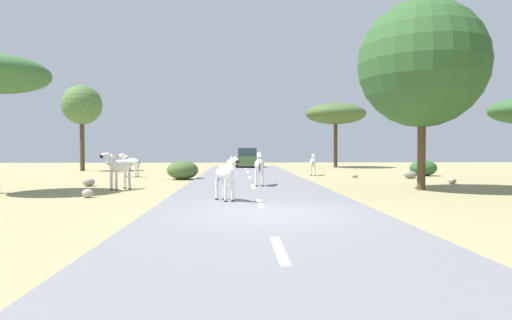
{
  "coord_description": "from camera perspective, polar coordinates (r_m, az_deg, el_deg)",
  "views": [
    {
      "loc": [
        -0.76,
        -10.92,
        1.64
      ],
      "look_at": [
        0.26,
        13.92,
        1.06
      ],
      "focal_mm": 30.85,
      "sensor_mm": 36.0,
      "label": 1
    }
  ],
  "objects": [
    {
      "name": "rock_1",
      "position": [
        23.07,
        24.06,
        -2.47
      ],
      "size": [
        0.4,
        0.4,
        0.31
      ],
      "primitive_type": "ellipsoid",
      "color": "#A89E8C",
      "rests_on": "ground_plane"
    },
    {
      "name": "zebra_2",
      "position": [
        28.25,
        7.4,
        -0.29
      ],
      "size": [
        0.56,
        1.48,
        1.41
      ],
      "rotation": [
        0.0,
        0.0,
        6.1
      ],
      "color": "silver",
      "rests_on": "ground_plane"
    },
    {
      "name": "rock_0",
      "position": [
        26.49,
        19.38,
        -1.81
      ],
      "size": [
        0.73,
        0.55,
        0.43
      ],
      "primitive_type": "ellipsoid",
      "color": "gray",
      "rests_on": "ground_plane"
    },
    {
      "name": "zebra_1",
      "position": [
        19.44,
        0.42,
        -0.67
      ],
      "size": [
        0.45,
        1.61,
        1.52
      ],
      "rotation": [
        0.0,
        0.0,
        6.25
      ],
      "color": "silver",
      "rests_on": "road"
    },
    {
      "name": "zebra_0",
      "position": [
        13.69,
        -3.93,
        -1.76
      ],
      "size": [
        0.9,
        1.4,
        1.43
      ],
      "rotation": [
        0.0,
        0.0,
        3.61
      ],
      "color": "silver",
      "rests_on": "road"
    },
    {
      "name": "tree_1",
      "position": [
        36.42,
        -21.65,
        6.59
      ],
      "size": [
        3.0,
        3.0,
        6.58
      ],
      "color": "#4C3823",
      "rests_on": "ground_plane"
    },
    {
      "name": "road",
      "position": [
        11.06,
        1.1,
        -7.06
      ],
      "size": [
        6.0,
        64.0,
        0.05
      ],
      "primitive_type": "cube",
      "color": "slate",
      "rests_on": "ground_plane"
    },
    {
      "name": "rock_2",
      "position": [
        16.12,
        -20.98,
        -4.06
      ],
      "size": [
        0.39,
        0.3,
        0.29
      ],
      "primitive_type": "ellipsoid",
      "color": "#A89E8C",
      "rests_on": "ground_plane"
    },
    {
      "name": "car_0",
      "position": [
        40.14,
        -1.2,
        0.22
      ],
      "size": [
        2.11,
        4.39,
        1.74
      ],
      "rotation": [
        0.0,
        0.0,
        0.03
      ],
      "color": "#476B38",
      "rests_on": "road"
    },
    {
      "name": "rock_3",
      "position": [
        26.51,
        12.7,
        -2.02
      ],
      "size": [
        0.37,
        0.29,
        0.19
      ],
      "primitive_type": "ellipsoid",
      "color": "gray",
      "rests_on": "ground_plane"
    },
    {
      "name": "bush_2",
      "position": [
        24.54,
        -9.5,
        -1.3
      ],
      "size": [
        1.72,
        1.55,
        1.03
      ],
      "primitive_type": "ellipsoid",
      "color": "#425B2D",
      "rests_on": "ground_plane"
    },
    {
      "name": "bush_1",
      "position": [
        29.49,
        20.88,
        -0.97
      ],
      "size": [
        1.65,
        1.49,
        0.99
      ],
      "primitive_type": "ellipsoid",
      "color": "#2D5628",
      "rests_on": "ground_plane"
    },
    {
      "name": "tree_2",
      "position": [
        19.4,
        20.75,
        11.55
      ],
      "size": [
        5.14,
        5.14,
        7.68
      ],
      "color": "#4C3823",
      "rests_on": "ground_plane"
    },
    {
      "name": "zebra_4",
      "position": [
        27.43,
        -15.95,
        -0.32
      ],
      "size": [
        1.48,
        0.78,
        1.46
      ],
      "rotation": [
        0.0,
        0.0,
        1.21
      ],
      "color": "silver",
      "rests_on": "ground_plane"
    },
    {
      "name": "zebra_3",
      "position": [
        18.84,
        -17.36,
        -0.83
      ],
      "size": [
        1.09,
        1.52,
        1.58
      ],
      "rotation": [
        0.0,
        0.0,
        2.59
      ],
      "color": "silver",
      "rests_on": "ground_plane"
    },
    {
      "name": "rock_4",
      "position": [
        21.11,
        -20.86,
        -2.69
      ],
      "size": [
        0.53,
        0.51,
        0.37
      ],
      "primitive_type": "ellipsoid",
      "color": "gray",
      "rests_on": "ground_plane"
    },
    {
      "name": "lane_markings",
      "position": [
        10.07,
        1.44,
        -7.73
      ],
      "size": [
        0.16,
        56.0,
        0.01
      ],
      "color": "silver",
      "rests_on": "road"
    },
    {
      "name": "tree_0",
      "position": [
        41.41,
        10.3,
        5.89
      ],
      "size": [
        5.52,
        5.52,
        5.93
      ],
      "color": "#4C3823",
      "rests_on": "ground_plane"
    },
    {
      "name": "ground_plane",
      "position": [
        11.07,
        1.61,
        -7.18
      ],
      "size": [
        90.0,
        90.0,
        0.0
      ],
      "primitive_type": "plane",
      "color": "#998E60"
    }
  ]
}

